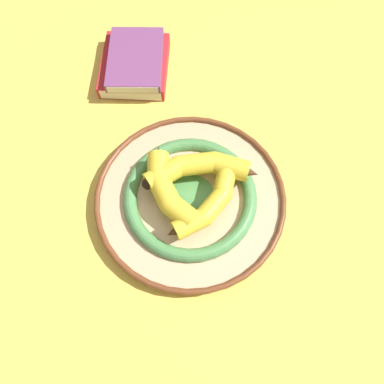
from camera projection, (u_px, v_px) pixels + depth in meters
The scene contains 6 objects.
ground_plane at pixel (194, 208), 0.70m from camera, with size 2.80×2.80×0.00m, color gold.
decorative_bowl at pixel (192, 197), 0.69m from camera, with size 0.35×0.35×0.04m.
banana_a at pixel (209, 204), 0.64m from camera, with size 0.09×0.17×0.03m.
banana_b at pixel (199, 168), 0.67m from camera, with size 0.12×0.20×0.04m.
banana_c at pixel (167, 189), 0.65m from camera, with size 0.18×0.07×0.04m.
book_stack at pixel (135, 64), 0.81m from camera, with size 0.21×0.21×0.05m.
Camera 1 is at (0.21, -0.14, 0.65)m, focal length 35.00 mm.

